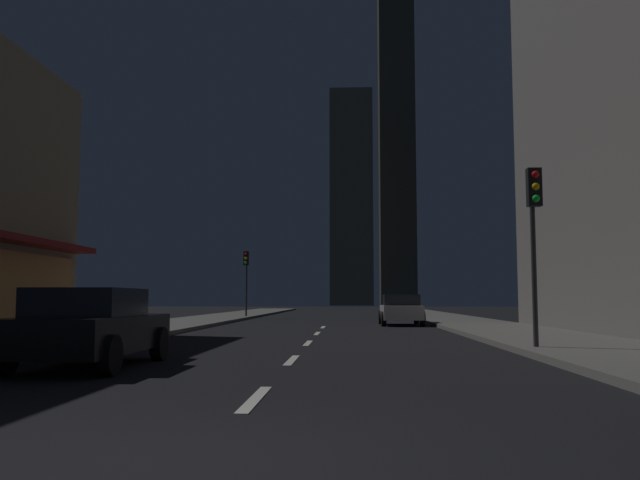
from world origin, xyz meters
TOP-DOWN VIEW (x-y plane):
  - ground_plane at (0.00, 32.00)m, footprint 78.00×136.00m
  - sidewalk_right at (7.00, 32.00)m, footprint 4.00×76.00m
  - sidewalk_left at (-7.00, 32.00)m, footprint 4.00×76.00m
  - lane_marking_center at (0.00, 11.00)m, footprint 0.16×28.20m
  - skyscraper_distant_tall at (1.49, 119.23)m, footprint 8.04×7.11m
  - skyscraper_distant_mid at (11.42, 136.43)m, footprint 7.60×7.33m
  - car_parked_near at (-3.60, 6.87)m, footprint 1.98×4.24m
  - car_parked_far at (3.60, 26.54)m, footprint 1.98×4.24m
  - fire_hydrant_far_left at (-5.90, 17.13)m, footprint 0.42×0.30m
  - traffic_light_near_right at (5.50, 10.34)m, footprint 0.32×0.48m
  - traffic_light_far_left at (-5.50, 37.14)m, footprint 0.32×0.48m
  - street_lamp_right at (5.38, 5.03)m, footprint 1.96×0.56m

SIDE VIEW (x-z plane):
  - ground_plane at x=0.00m, z-range -0.10..0.00m
  - lane_marking_center at x=0.00m, z-range 0.00..0.01m
  - sidewalk_right at x=7.00m, z-range 0.00..0.15m
  - sidewalk_left at x=-7.00m, z-range 0.00..0.15m
  - fire_hydrant_far_left at x=-5.90m, z-range 0.13..0.78m
  - car_parked_near at x=-3.60m, z-range 0.02..1.47m
  - car_parked_far at x=3.60m, z-range 0.02..1.47m
  - traffic_light_near_right at x=5.50m, z-range 1.09..5.29m
  - traffic_light_far_left at x=-5.50m, z-range 1.09..5.29m
  - street_lamp_right at x=5.38m, z-range 1.78..8.36m
  - skyscraper_distant_tall at x=1.49m, z-range 0.00..40.74m
  - skyscraper_distant_mid at x=11.42m, z-range 0.00..76.69m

